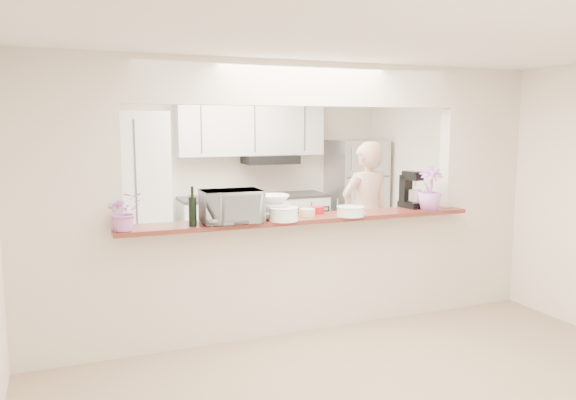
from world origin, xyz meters
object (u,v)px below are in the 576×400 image
stand_mixer (411,191)px  person (366,217)px  toaster_oven (231,206)px  refrigerator (356,197)px

stand_mixer → person: (-0.05, 0.81, -0.39)m
toaster_oven → person: (1.90, 0.98, -0.36)m
refrigerator → toaster_oven: bearing=-135.0°
toaster_oven → person: person is taller
toaster_oven → person: size_ratio=0.30×
refrigerator → stand_mixer: 2.74m
toaster_oven → stand_mixer: (1.95, 0.16, 0.03)m
person → refrigerator: bearing=-120.6°
refrigerator → person: person is taller
stand_mixer → person: person is taller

